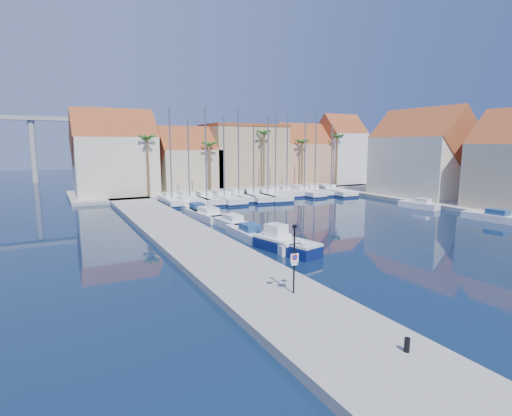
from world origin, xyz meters
The scene contains 39 objects.
ground centered at (0.00, 0.00, 0.00)m, with size 260.00×260.00×0.00m, color black.
quay_west centered at (-9.00, 13.50, 0.25)m, with size 6.00×77.00×0.50m, color gray.
shore_north centered at (10.00, 48.00, 0.25)m, with size 54.00×16.00×0.50m, color gray.
shore_east centered at (32.00, 15.00, 0.25)m, with size 12.00×60.00×0.50m, color gray.
lamp_post centered at (-8.20, -1.95, 3.00)m, with size 1.29×0.42×3.81m.
bollard centered at (-7.64, -9.17, 0.78)m, with size 0.23×0.23×0.57m, color black.
fishing_boat centered at (-3.21, 7.05, 0.69)m, with size 3.30×6.22×2.07m.
motorboat_west_0 centered at (-3.13, 8.32, 0.51)m, with size 2.14×5.45×1.40m.
motorboat_west_1 centered at (-3.79, 12.57, 0.51)m, with size 1.93×5.91×1.40m.
motorboat_west_2 centered at (-3.18, 17.74, 0.51)m, with size 2.40×6.15×1.40m.
motorboat_west_3 centered at (-3.72, 23.44, 0.51)m, with size 2.93×7.32×1.40m.
motorboat_west_4 centered at (-3.73, 26.93, 0.51)m, with size 2.09×6.16×1.40m.
motorboat_west_5 centered at (-3.28, 33.74, 0.51)m, with size 2.13×5.53×1.40m.
motorboat_west_6 centered at (-3.48, 38.61, 0.51)m, with size 2.24×6.31×1.40m.
motorboat_east_0 centered at (24.01, 7.21, 0.51)m, with size 2.49×6.18×1.40m.
motorboat_east_1 centered at (24.02, 17.15, 0.51)m, with size 2.64×5.41×1.40m.
sailboat_0 centered at (-4.26, 36.04, 0.63)m, with size 2.59×8.61×13.40m.
sailboat_1 centered at (-1.68, 36.32, 0.57)m, with size 3.42×10.75×11.89m.
sailboat_2 centered at (0.73, 35.60, 0.59)m, with size 3.01×10.43×13.37m.
sailboat_3 centered at (3.37, 35.29, 0.56)m, with size 3.32×11.64×12.23m.
sailboat_4 centered at (6.07, 35.90, 0.60)m, with size 3.37×9.93×13.53m.
sailboat_5 centered at (8.32, 35.43, 0.55)m, with size 4.06×12.07×11.16m.
sailboat_6 centered at (10.58, 35.07, 0.56)m, with size 3.67×12.13×12.53m.
sailboat_7 centered at (13.09, 36.93, 0.64)m, with size 2.78×8.31×13.56m.
sailboat_8 centered at (15.35, 37.00, 0.64)m, with size 2.39×8.21×13.23m.
sailboat_9 centered at (17.85, 35.66, 0.59)m, with size 2.75×10.02×13.25m.
sailboat_10 centered at (20.63, 36.53, 0.61)m, with size 2.99×9.83×13.92m.
sailboat_11 centered at (22.91, 35.21, 0.55)m, with size 3.45×11.99×11.70m.
building_0 centered at (-10.00, 47.00, 6.52)m, with size 12.30×9.00×13.50m.
building_1 centered at (2.00, 47.00, 5.30)m, with size 10.30×8.00×11.00m.
building_2 centered at (13.00, 48.00, 6.26)m, with size 14.20×10.20×11.50m.
building_3 centered at (25.00, 47.00, 5.86)m, with size 10.30×8.00×12.00m.
building_4 centered at (34.00, 46.00, 6.97)m, with size 8.30×8.00×14.00m.
building_6 centered at (32.00, 24.00, 6.52)m, with size 9.00×14.30×13.50m.
palm_0 centered at (-6.00, 42.00, 9.08)m, with size 2.60×2.60×10.15m.
palm_1 centered at (4.00, 42.00, 8.14)m, with size 2.60×2.60×9.15m.
palm_2 centered at (14.00, 42.00, 10.02)m, with size 2.60×2.60×11.15m.
palm_3 centered at (22.00, 42.00, 8.61)m, with size 2.60×2.60×9.65m.
palm_4 centered at (30.00, 42.00, 9.55)m, with size 2.60×2.60×10.65m.
Camera 1 is at (-19.56, -19.27, 8.53)m, focal length 28.00 mm.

